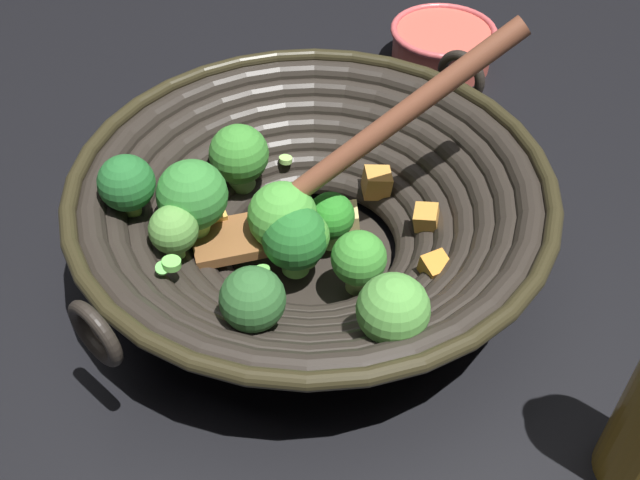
# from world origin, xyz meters

# --- Properties ---
(ground_plane) EXTENTS (4.00, 4.00, 0.00)m
(ground_plane) POSITION_xyz_m (0.00, 0.00, 0.00)
(ground_plane) COLOR black
(wok) EXTENTS (0.44, 0.41, 0.22)m
(wok) POSITION_xyz_m (0.00, -0.00, 0.07)
(wok) COLOR black
(wok) RESTS_ON ground
(prep_bowl) EXTENTS (0.13, 0.13, 0.05)m
(prep_bowl) POSITION_xyz_m (-0.37, 0.01, 0.03)
(prep_bowl) COLOR #D15647
(prep_bowl) RESTS_ON ground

